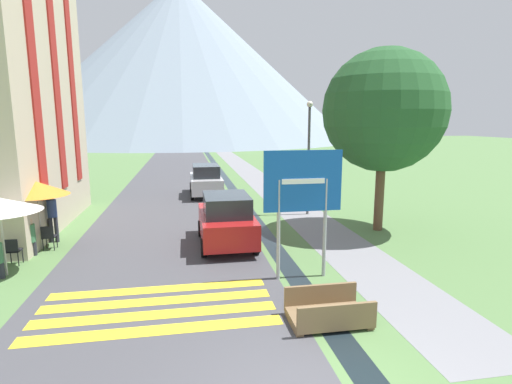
{
  "coord_description": "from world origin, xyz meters",
  "views": [
    {
      "loc": [
        -1.76,
        -5.34,
        4.32
      ],
      "look_at": [
        0.98,
        10.0,
        1.53
      ],
      "focal_mm": 28.0,
      "sensor_mm": 36.0,
      "label": 1
    }
  ],
  "objects": [
    {
      "name": "ground_plane",
      "position": [
        0.0,
        20.0,
        0.0
      ],
      "size": [
        160.0,
        160.0,
        0.0
      ],
      "primitive_type": "plane",
      "color": "#517542"
    },
    {
      "name": "road",
      "position": [
        -2.5,
        30.0,
        0.0
      ],
      "size": [
        6.4,
        60.0,
        0.01
      ],
      "color": "#424247",
      "rests_on": "ground_plane"
    },
    {
      "name": "footpath",
      "position": [
        3.6,
        30.0,
        0.0
      ],
      "size": [
        2.2,
        60.0,
        0.01
      ],
      "color": "slate",
      "rests_on": "ground_plane"
    },
    {
      "name": "drainage_channel",
      "position": [
        1.2,
        30.0,
        0.0
      ],
      "size": [
        0.6,
        60.0,
        0.0
      ],
      "color": "black",
      "rests_on": "ground_plane"
    },
    {
      "name": "crosswalk_marking",
      "position": [
        -2.5,
        3.65,
        0.01
      ],
      "size": [
        5.44,
        2.54,
        0.01
      ],
      "color": "yellow",
      "rests_on": "ground_plane"
    },
    {
      "name": "mountain_distant",
      "position": [
        -1.97,
        87.31,
        17.0
      ],
      "size": [
        74.45,
        74.45,
        33.99
      ],
      "color": "gray",
      "rests_on": "ground_plane"
    },
    {
      "name": "road_sign",
      "position": [
        1.34,
        4.84,
        2.42
      ],
      "size": [
        2.16,
        0.11,
        3.56
      ],
      "color": "#9E9EA3",
      "rests_on": "ground_plane"
    },
    {
      "name": "footbridge",
      "position": [
        1.2,
        2.31,
        0.23
      ],
      "size": [
        1.7,
        1.1,
        0.65
      ],
      "color": "brown",
      "rests_on": "ground_plane"
    },
    {
      "name": "parked_car_near",
      "position": [
        -0.4,
        8.2,
        0.91
      ],
      "size": [
        1.89,
        3.83,
        1.82
      ],
      "color": "#A31919",
      "rests_on": "ground_plane"
    },
    {
      "name": "parked_car_far",
      "position": [
        -0.59,
        17.84,
        0.91
      ],
      "size": [
        1.84,
        4.22,
        1.82
      ],
      "color": "#B2B2B7",
      "rests_on": "ground_plane"
    },
    {
      "name": "cafe_chair_near_right",
      "position": [
        -6.95,
        7.26,
        0.51
      ],
      "size": [
        0.4,
        0.4,
        0.85
      ],
      "rotation": [
        0.0,
        0.0,
        0.31
      ],
      "color": "black",
      "rests_on": "ground_plane"
    },
    {
      "name": "cafe_chair_middle",
      "position": [
        -6.37,
        8.66,
        0.51
      ],
      "size": [
        0.4,
        0.4,
        0.85
      ],
      "rotation": [
        0.0,
        0.0,
        0.39
      ],
      "color": "black",
      "rests_on": "ground_plane"
    },
    {
      "name": "cafe_chair_far_left",
      "position": [
        -6.84,
        9.77,
        0.51
      ],
      "size": [
        0.4,
        0.4,
        0.85
      ],
      "rotation": [
        0.0,
        0.0,
        0.18
      ],
      "color": "black",
      "rests_on": "ground_plane"
    },
    {
      "name": "cafe_umbrella_middle_orange",
      "position": [
        -6.67,
        8.87,
        2.1
      ],
      "size": [
        2.06,
        2.06,
        2.33
      ],
      "color": "#B7B2A8",
      "rests_on": "ground_plane"
    },
    {
      "name": "person_seated_near",
      "position": [
        -6.76,
        8.17,
        0.69
      ],
      "size": [
        0.32,
        0.32,
        1.25
      ],
      "color": "#282833",
      "rests_on": "ground_plane"
    },
    {
      "name": "person_standing_terrace",
      "position": [
        -6.49,
        9.6,
        1.03
      ],
      "size": [
        0.32,
        0.32,
        1.77
      ],
      "color": "#282833",
      "rests_on": "ground_plane"
    },
    {
      "name": "streetlamp",
      "position": [
        3.83,
        12.22,
        3.08
      ],
      "size": [
        0.28,
        0.28,
        5.19
      ],
      "color": "#515156",
      "rests_on": "ground_plane"
    },
    {
      "name": "tree_by_path",
      "position": [
        5.8,
        9.1,
        4.7
      ],
      "size": [
        4.69,
        4.69,
        7.05
      ],
      "color": "brown",
      "rests_on": "ground_plane"
    }
  ]
}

